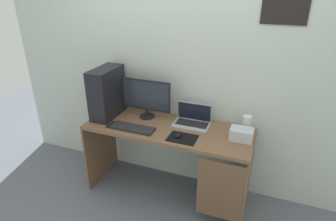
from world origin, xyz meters
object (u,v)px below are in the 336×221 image
at_px(speaker, 246,124).
at_px(cell_phone, 112,125).
at_px(pc_tower, 107,93).
at_px(laptop, 192,120).
at_px(projector, 241,134).
at_px(keyboard, 133,128).
at_px(mouse_left, 178,135).
at_px(monitor, 146,97).

xyz_separation_m(speaker, cell_phone, (-1.24, -0.33, -0.08)).
relative_size(pc_tower, laptop, 1.44).
relative_size(pc_tower, cell_phone, 3.91).
xyz_separation_m(projector, keyboard, (-0.99, -0.18, -0.04)).
xyz_separation_m(keyboard, cell_phone, (-0.23, 0.00, -0.01)).
height_order(pc_tower, speaker, pc_tower).
distance_m(pc_tower, cell_phone, 0.34).
distance_m(projector, mouse_left, 0.56).
height_order(monitor, laptop, monitor).
relative_size(laptop, mouse_left, 3.67).
distance_m(laptop, projector, 0.51).
relative_size(projector, mouse_left, 2.08).
xyz_separation_m(monitor, laptop, (0.48, 0.02, -0.18)).
bearing_deg(laptop, monitor, -177.44).
relative_size(pc_tower, monitor, 0.98).
bearing_deg(pc_tower, laptop, 7.88).
relative_size(laptop, keyboard, 0.84).
bearing_deg(pc_tower, projector, -0.48).
xyz_separation_m(pc_tower, monitor, (0.39, 0.10, -0.03)).
relative_size(pc_tower, mouse_left, 5.29).
xyz_separation_m(laptop, speaker, (0.51, 0.03, 0.04)).
relative_size(speaker, projector, 0.81).
bearing_deg(laptop, pc_tower, -172.12).
height_order(keyboard, cell_phone, keyboard).
distance_m(pc_tower, monitor, 0.41).
bearing_deg(monitor, pc_tower, -165.73).
distance_m(laptop, mouse_left, 0.29).
xyz_separation_m(pc_tower, projector, (1.37, -0.01, -0.20)).
relative_size(keyboard, cell_phone, 3.23).
bearing_deg(keyboard, laptop, 31.85).
height_order(laptop, cell_phone, laptop).
bearing_deg(speaker, cell_phone, -164.94).
height_order(monitor, speaker, monitor).
relative_size(keyboard, mouse_left, 4.38).
height_order(laptop, keyboard, laptop).
bearing_deg(pc_tower, monitor, 14.27).
bearing_deg(laptop, mouse_left, -99.19).
height_order(monitor, mouse_left, monitor).
bearing_deg(keyboard, projector, 10.09).
height_order(projector, cell_phone, projector).
relative_size(monitor, projector, 2.60).
bearing_deg(speaker, mouse_left, -150.51).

